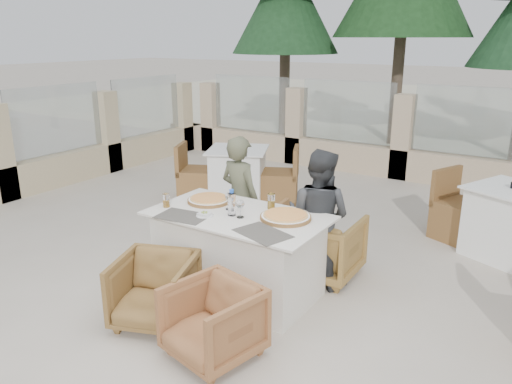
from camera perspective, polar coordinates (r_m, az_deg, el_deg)
The scene contains 24 objects.
ground at distance 4.71m, azimuth -1.91°, elevation -11.75°, with size 80.00×80.00×0.00m, color #BBB0A0.
sand_patch at distance 17.69m, azimuth 24.96°, elevation 8.30°, with size 30.00×16.00×0.01m, color beige.
perimeter_wall_far at distance 8.64m, azimuth 16.46°, elevation 6.70°, with size 10.00×0.34×1.60m, color #C9B08E, non-canonical shape.
perimeter_wall_left at distance 8.54m, azimuth -21.69°, elevation 6.06°, with size 0.34×7.00×1.60m, color #C6B48B, non-canonical shape.
pine_far_left at distance 11.92m, azimuth 3.40°, elevation 19.51°, with size 2.42×2.42×5.50m, color #1F4824.
dining_table at distance 4.61m, azimuth -2.02°, elevation -7.07°, with size 1.60×0.90×0.77m, color silver, non-canonical shape.
placemat_near_left at distance 4.46m, azimuth -8.34°, elevation -2.74°, with size 0.45×0.30×0.00m, color #4F4A43.
placemat_near_right at distance 4.03m, azimuth 0.76°, elevation -4.74°, with size 0.45×0.30×0.00m, color #4F4A43.
pizza_left at distance 4.80m, azimuth -5.40°, elevation -0.84°, with size 0.41×0.41×0.05m, color #C8561B.
pizza_right at distance 4.34m, azimuth 3.41°, elevation -2.74°, with size 0.45×0.45×0.06m, color orange.
water_bottle at distance 4.40m, azimuth -2.79°, elevation -1.20°, with size 0.07×0.07×0.24m, color #A1C0D4.
wine_glass_centre at distance 4.56m, azimuth -3.08°, elevation -0.91°, with size 0.08×0.08×0.18m, color silver, non-canonical shape.
wine_glass_near at distance 4.35m, azimuth -1.81°, elevation -1.80°, with size 0.08×0.08×0.18m, color white, non-canonical shape.
beer_glass_left at distance 4.71m, azimuth -10.23°, elevation -0.95°, with size 0.06×0.06×0.13m, color orange.
beer_glass_right at distance 4.59m, azimuth 1.75°, elevation -1.07°, with size 0.07×0.07×0.14m, color gold.
olive_dish at distance 4.43m, azimuth -5.91°, elevation -2.50°, with size 0.11×0.11×0.04m, color silver, non-canonical shape.
armchair_far_left at distance 5.35m, azimuth -0.99°, elevation -4.23°, with size 0.69×0.71×0.65m, color #966436.
armchair_far_right at distance 5.00m, azimuth 7.80°, elevation -6.12°, with size 0.67×0.69×0.62m, color olive.
armchair_near_left at distance 4.27m, azimuth -11.48°, elevation -10.97°, with size 0.62×0.64×0.58m, color brown.
armchair_near_right at distance 3.80m, azimuth -4.96°, elevation -14.56°, with size 0.61×0.62×0.57m, color #945D36.
diner_left at distance 5.19m, azimuth -1.83°, elevation -0.85°, with size 0.49×0.32×1.34m, color #53563E.
diner_right at distance 4.74m, azimuth 7.13°, elevation -2.91°, with size 0.64×0.50×1.32m, color #37393C.
bg_table_a at distance 7.17m, azimuth -2.08°, elevation 1.93°, with size 1.64×0.82×0.77m, color white, non-canonical shape.
bg_table_b at distance 5.98m, azimuth 27.08°, elevation -3.22°, with size 1.64×0.82×0.77m, color white, non-canonical shape.
Camera 1 is at (2.34, -3.38, 2.29)m, focal length 35.00 mm.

